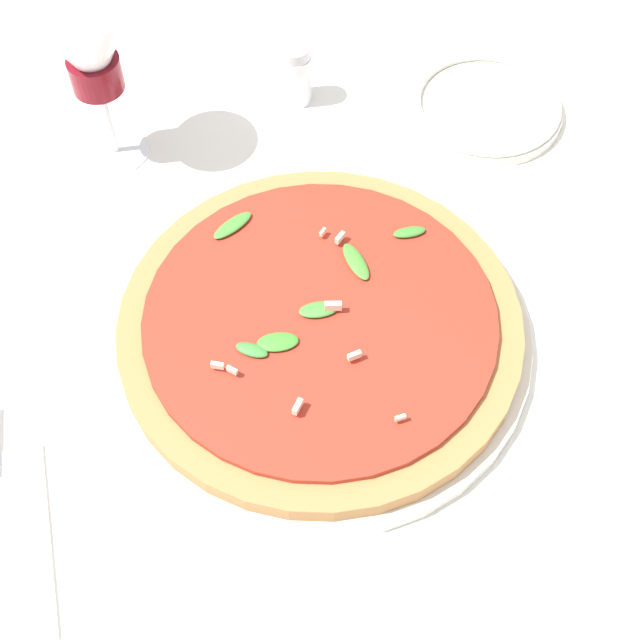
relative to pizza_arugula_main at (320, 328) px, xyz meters
name	(u,v)px	position (x,y,z in m)	size (l,w,h in m)	color
ground_plane	(343,352)	(-0.02, -0.01, -0.02)	(6.00, 6.00, 0.00)	silver
pizza_arugula_main	(320,328)	(0.00, 0.00, 0.00)	(0.36, 0.36, 0.05)	silver
wine_glass	(91,56)	(0.29, 0.09, 0.10)	(0.09, 0.09, 0.17)	white
side_plate_white	(487,107)	(0.18, -0.28, -0.01)	(0.16, 0.16, 0.02)	silver
shaker_pepper	(296,74)	(0.28, -0.11, 0.02)	(0.03, 0.03, 0.07)	silver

